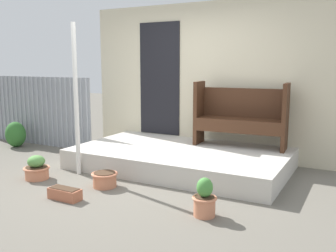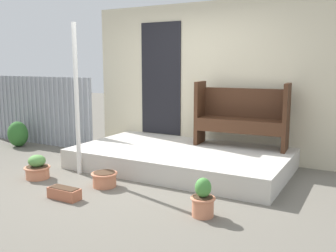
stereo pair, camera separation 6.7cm
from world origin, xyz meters
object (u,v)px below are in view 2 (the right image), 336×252
(flower_pot_middle, at_px, (104,179))
(flower_pot_left, at_px, (37,168))
(support_post, at_px, (77,100))
(shrub_by_fence, at_px, (18,134))
(bench, at_px, (241,114))
(flower_pot_right, at_px, (203,200))
(planter_box_rect, at_px, (64,193))

(flower_pot_middle, bearing_deg, flower_pot_left, -170.74)
(support_post, distance_m, shrub_by_fence, 2.56)
(bench, xyz_separation_m, flower_pot_left, (-2.26, -2.05, -0.67))
(shrub_by_fence, bearing_deg, flower_pot_middle, -20.41)
(support_post, xyz_separation_m, shrub_by_fence, (-2.28, 0.81, -0.83))
(flower_pot_left, xyz_separation_m, flower_pot_right, (2.55, -0.10, 0.04))
(support_post, bearing_deg, flower_pot_right, -14.36)
(flower_pot_middle, bearing_deg, support_post, 157.00)
(flower_pot_left, bearing_deg, bench, 42.28)
(flower_pot_right, distance_m, shrub_by_fence, 4.69)
(support_post, distance_m, bench, 2.49)
(bench, distance_m, planter_box_rect, 2.91)
(bench, relative_size, shrub_by_fence, 2.93)
(flower_pot_right, xyz_separation_m, planter_box_rect, (-1.64, -0.32, -0.11))
(flower_pot_left, xyz_separation_m, shrub_by_fence, (-1.93, 1.28, 0.10))
(support_post, height_order, planter_box_rect, support_post)
(flower_pot_middle, xyz_separation_m, planter_box_rect, (-0.13, -0.59, -0.04))
(flower_pot_middle, relative_size, flower_pot_right, 0.83)
(support_post, distance_m, flower_pot_left, 1.09)
(flower_pot_left, xyz_separation_m, flower_pot_middle, (1.04, 0.17, -0.04))
(bench, height_order, flower_pot_middle, bench)
(flower_pot_left, distance_m, flower_pot_right, 2.55)
(bench, bearing_deg, support_post, -143.87)
(flower_pot_left, bearing_deg, flower_pot_middle, 9.26)
(support_post, xyz_separation_m, flower_pot_right, (2.20, -0.56, -0.89))
(flower_pot_right, distance_m, planter_box_rect, 1.68)
(support_post, distance_m, flower_pot_right, 2.44)
(bench, height_order, flower_pot_right, bench)
(support_post, height_order, flower_pot_right, support_post)
(flower_pot_middle, distance_m, planter_box_rect, 0.61)
(planter_box_rect, bearing_deg, support_post, 122.36)
(shrub_by_fence, bearing_deg, support_post, -19.60)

